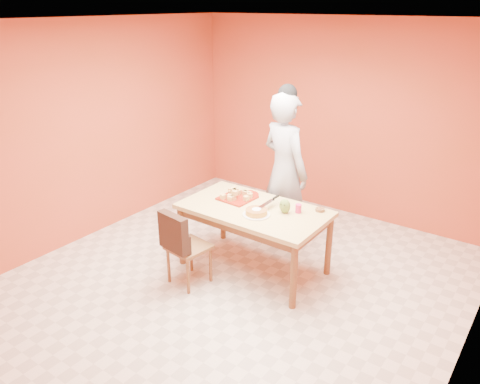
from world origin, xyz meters
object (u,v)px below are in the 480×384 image
Objects in this scene: dining_chair at (187,246)px; magenta_glass at (298,208)px; red_dinner_plate at (247,195)px; checker_tin at (320,210)px; egg_ornament at (285,206)px; pastry_platter at (237,198)px; person at (285,171)px; sponge_cake at (256,212)px; dining_table at (254,216)px.

magenta_glass is (0.86, 0.83, 0.36)m from dining_chair.
dining_chair is at bearing -98.90° from red_dinner_plate.
egg_ornament is at bearing -137.72° from checker_tin.
magenta_glass is at bearing 6.01° from pastry_platter.
person reaches higher than checker_tin.
person is at bearing 150.48° from checker_tin.
dining_chair is 2.42× the size of pastry_platter.
sponge_cake is (0.18, -0.87, -0.16)m from person.
egg_ornament is at bearing -14.75° from red_dinner_plate.
dining_chair is 8.61× the size of checker_tin.
person is 0.76m from egg_ornament.
egg_ornament reaches higher than red_dinner_plate.
red_dinner_plate is at bearing 84.61° from person.
pastry_platter is 0.49m from sponge_cake.
magenta_glass is (0.51, -0.55, -0.15)m from person.
pastry_platter is (-0.25, -0.63, -0.19)m from person.
checker_tin is at bearing 51.98° from dining_chair.
red_dinner_plate is at bearing 174.58° from magenta_glass.
dining_table is 0.23m from sponge_cake.
pastry_platter is at bearing -173.99° from magenta_glass.
magenta_glass is at bearing 61.54° from egg_ornament.
egg_ornament is 0.39m from checker_tin.
pastry_platter is 1.55× the size of sponge_cake.
person reaches higher than dining_table.
sponge_cake reaches higher than checker_tin.
egg_ornament is at bearing 14.88° from dining_table.
dining_chair is 5.55× the size of egg_ornament.
dining_table is 6.88× the size of sponge_cake.
person is 0.90m from sponge_cake.
dining_table is 4.45× the size of pastry_platter.
pastry_platter is 0.64m from egg_ornament.
dining_chair is at bearing -135.74° from checker_tin.
dining_chair is at bearing -135.83° from sponge_cake.
pastry_platter is 0.15m from red_dinner_plate.
egg_ornament is (0.39, -0.64, -0.12)m from person.
person is at bearing 144.76° from egg_ornament.
checker_tin is at bearing 65.86° from egg_ornament.
sponge_cake is at bearing -47.90° from dining_table.
red_dinner_plate is 1.75× the size of egg_ornament.
red_dinner_plate is at bearing 135.37° from sponge_cake.
dining_table is 0.39m from egg_ornament.
dining_chair is 3.75× the size of sponge_cake.
pastry_platter is 0.96m from checker_tin.
person is at bearing 68.58° from pastry_platter.
egg_ornament is (0.74, 0.74, 0.39)m from dining_chair.
magenta_glass reaches higher than sponge_cake.
red_dinner_plate is at bearing 76.18° from pastry_platter.
sponge_cake is at bearing 51.89° from dining_chair.
person is at bearing 83.43° from dining_chair.
dining_chair reaches higher than pastry_platter.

